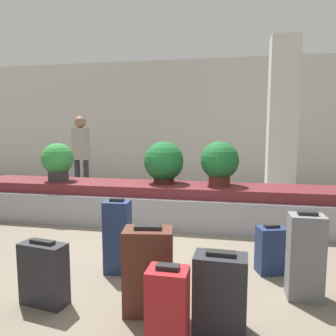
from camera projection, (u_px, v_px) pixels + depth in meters
The scene contains 15 objects.
ground_plane at pixel (139, 264), 3.56m from camera, with size 18.00×18.00×0.00m, color #6B6051.
back_wall at pixel (195, 123), 8.41m from camera, with size 18.00×0.06×3.20m.
carousel at pixel (168, 204), 5.09m from camera, with size 6.51×0.92×0.61m.
pillar at pixel (282, 122), 6.40m from camera, with size 0.53×0.53×3.20m.
suitcase_0 at pixel (118, 237), 3.33m from camera, with size 0.26×0.22×0.77m.
suitcase_1 at pixel (168, 311), 2.12m from camera, with size 0.27×0.21×0.61m.
suitcase_2 at pixel (220, 293), 2.36m from camera, with size 0.38×0.24×0.61m.
suitcase_3 at pixel (44, 274), 2.73m from camera, with size 0.42×0.24×0.56m.
suitcase_4 at pixel (305, 257), 2.82m from camera, with size 0.29×0.22×0.77m.
suitcase_6 at pixel (148, 271), 2.60m from camera, with size 0.42×0.31×0.72m.
suitcase_7 at pixel (271, 250), 3.34m from camera, with size 0.32×0.27×0.51m.
potted_plant_0 at pixel (58, 161), 5.34m from camera, with size 0.51×0.51×0.62m.
potted_plant_1 at pixel (164, 163), 5.11m from camera, with size 0.62×0.62×0.65m.
potted_plant_2 at pixel (220, 162), 4.91m from camera, with size 0.57×0.57×0.66m.
traveler_0 at pixel (81, 150), 6.76m from camera, with size 0.34×0.24×1.71m.
Camera 1 is at (0.98, -3.28, 1.48)m, focal length 35.00 mm.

